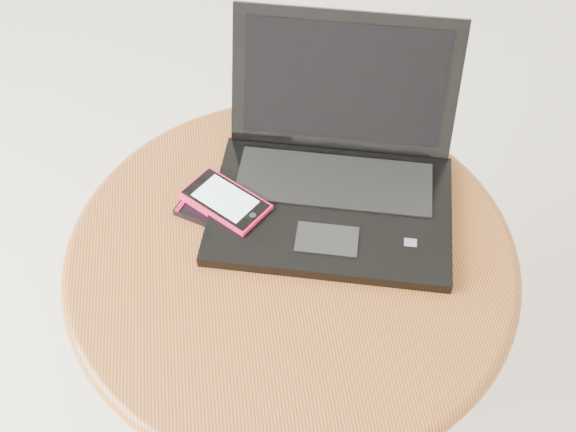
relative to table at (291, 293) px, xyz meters
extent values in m
cylinder|color=#5B2811|center=(0.00, 0.00, -0.36)|extent=(0.34, 0.34, 0.03)
cylinder|color=#5B2811|center=(0.00, 0.00, -0.13)|extent=(0.09, 0.09, 0.41)
cylinder|color=brown|center=(0.00, 0.00, 0.09)|extent=(0.57, 0.57, 0.03)
torus|color=brown|center=(0.00, 0.00, 0.09)|extent=(0.59, 0.59, 0.03)
cube|color=black|center=(0.06, 0.05, 0.11)|extent=(0.37, 0.30, 0.02)
cube|color=black|center=(0.07, 0.10, 0.12)|extent=(0.28, 0.16, 0.00)
cube|color=black|center=(0.05, 0.00, 0.12)|extent=(0.09, 0.07, 0.00)
cube|color=red|center=(0.15, -0.02, 0.12)|extent=(0.02, 0.02, 0.00)
cube|color=black|center=(0.10, 0.19, 0.21)|extent=(0.32, 0.15, 0.18)
cube|color=black|center=(0.10, 0.19, 0.21)|extent=(0.28, 0.13, 0.15)
cube|color=black|center=(-0.08, 0.07, 0.11)|extent=(0.13, 0.12, 0.01)
cube|color=#AB0738|center=(-0.13, 0.10, 0.11)|extent=(0.04, 0.06, 0.00)
cube|color=#D51641|center=(-0.08, 0.08, 0.12)|extent=(0.12, 0.13, 0.01)
cube|color=black|center=(-0.08, 0.08, 0.12)|extent=(0.12, 0.12, 0.00)
cube|color=silver|center=(-0.08, 0.08, 0.12)|extent=(0.09, 0.09, 0.00)
cylinder|color=black|center=(-0.05, 0.04, 0.12)|extent=(0.01, 0.01, 0.00)
camera|label=1|loc=(-0.08, -0.58, 0.86)|focal=46.06mm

